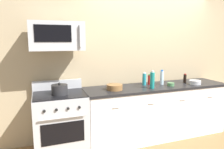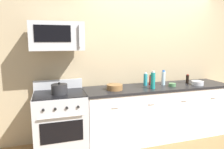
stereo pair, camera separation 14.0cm
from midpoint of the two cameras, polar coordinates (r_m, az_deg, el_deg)
ground_plane at (r=3.92m, az=13.48°, el=-16.37°), size 6.79×6.79×0.00m
back_wall at (r=3.91m, az=11.17°, el=4.27°), size 5.66×0.10×2.70m
counter_unit at (r=3.74m, az=13.75°, el=-10.01°), size 2.57×0.66×0.92m
range_oven at (r=3.26m, az=-12.93°, el=-12.77°), size 0.76×0.69×1.07m
microwave at (r=3.07m, az=-13.87°, el=10.32°), size 0.74×0.44×0.40m
bottle_hot_sauce_red at (r=3.65m, az=11.82°, el=-1.54°), size 0.05×0.05×0.18m
bottle_sparkling_teal at (r=3.36m, az=12.53°, el=-1.62°), size 0.07×0.07×0.29m
bottle_water_clear at (r=3.70m, az=15.20°, el=-0.95°), size 0.07×0.07×0.26m
bottle_soy_sauce_dark at (r=3.98m, az=21.26°, el=-1.19°), size 0.05×0.05×0.17m
bottle_dish_soap at (r=3.59m, az=10.43°, el=-1.35°), size 0.07×0.07×0.22m
bowl_wooden_salad at (r=3.23m, az=1.97°, el=-3.50°), size 0.25×0.25×0.08m
bowl_green_glaze at (r=3.64m, az=17.54°, el=-2.75°), size 0.12×0.12×0.05m
bowl_steel_prep at (r=3.91m, az=23.69°, el=-2.16°), size 0.21×0.21×0.07m
stockpot at (r=3.05m, az=-13.21°, el=-3.97°), size 0.23×0.23×0.18m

